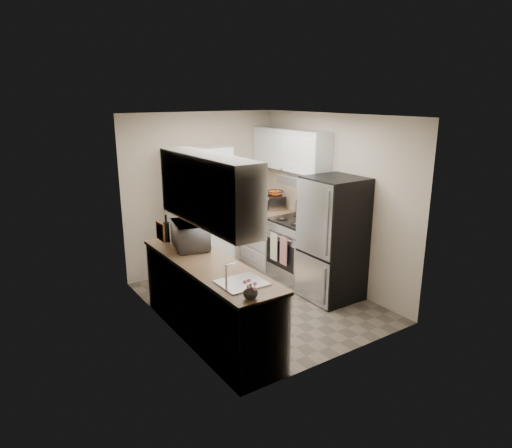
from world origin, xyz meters
The scene contains 16 objects.
ground centered at (0.00, 0.00, 0.00)m, with size 3.20×3.20×0.00m, color #665B4C.
room_shell centered at (-0.02, -0.01, 1.63)m, with size 2.64×3.24×2.52m.
pantry_cabinet centered at (-0.20, 1.32, 1.00)m, with size 0.90×0.55×2.00m, color silver.
base_cabinet_left centered at (-0.99, -0.43, 0.44)m, with size 0.60×2.30×0.88m, color silver.
countertop_left centered at (-0.99, -0.43, 0.90)m, with size 0.63×2.33×0.04m, color #846647.
base_cabinet_right centered at (0.99, 1.19, 0.44)m, with size 0.60×0.80×0.88m, color silver.
countertop_right centered at (0.99, 1.19, 0.90)m, with size 0.63×0.83×0.04m, color #846647.
electric_range centered at (0.97, 0.39, 0.48)m, with size 0.71×0.78×1.13m.
refrigerator centered at (0.94, -0.41, 0.85)m, with size 0.70×0.72×1.70m, color #B7B7BC.
microwave centered at (-0.91, 0.16, 1.08)m, with size 0.58×0.39×0.32m, color #B8B8BC.
wine_bottle centered at (-1.07, 0.54, 1.08)m, with size 0.08×0.08×0.32m, color black.
flower_vase centered at (-1.11, -1.49, 0.99)m, with size 0.14×0.14×0.15m, color white.
cutting_board centered at (-0.83, 0.52, 1.08)m, with size 0.02×0.25×0.31m, color #3E923F.
toaster_oven centered at (1.09, 1.21, 1.03)m, with size 0.31×0.40×0.23m, color #AAAAAE.
fruit_basket centered at (1.12, 1.18, 1.21)m, with size 0.27×0.27×0.11m, color orange, non-canonical shape.
kitchen_mat centered at (-0.05, 0.62, 0.01)m, with size 0.52×0.83×0.01m, color #D6B88C.
Camera 1 is at (-3.23, -4.74, 2.74)m, focal length 32.00 mm.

